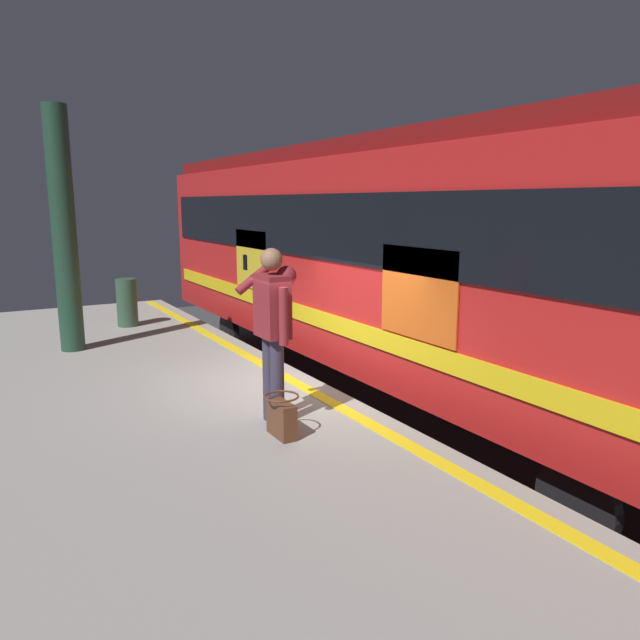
% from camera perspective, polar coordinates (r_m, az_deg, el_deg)
% --- Properties ---
extents(ground_plane, '(24.13, 24.13, 0.00)m').
position_cam_1_polar(ground_plane, '(7.90, 0.20, -13.15)').
color(ground_plane, '#3D3D3F').
extents(platform, '(14.84, 4.27, 1.04)m').
position_cam_1_polar(platform, '(6.96, -15.56, -12.38)').
color(platform, gray).
rests_on(platform, ground).
extents(safety_line, '(14.54, 0.16, 0.01)m').
position_cam_1_polar(safety_line, '(7.39, -1.82, -6.22)').
color(safety_line, yellow).
rests_on(safety_line, platform).
extents(track_rail_near, '(19.29, 0.08, 0.16)m').
position_cam_1_polar(track_rail_near, '(8.55, 8.05, -10.72)').
color(track_rail_near, slate).
rests_on(track_rail_near, ground).
extents(track_rail_far, '(19.29, 0.08, 0.16)m').
position_cam_1_polar(track_rail_far, '(9.45, 15.03, -8.84)').
color(track_rail_far, slate).
rests_on(track_rail_far, ground).
extents(train_carriage, '(13.09, 2.91, 3.93)m').
position_cam_1_polar(train_carriage, '(9.36, 7.39, 6.49)').
color(train_carriage, red).
rests_on(train_carriage, ground).
extents(passenger, '(0.57, 0.55, 1.77)m').
position_cam_1_polar(passenger, '(5.97, -4.46, -0.10)').
color(passenger, '#383347').
rests_on(passenger, platform).
extents(handbag, '(0.38, 0.34, 0.41)m').
position_cam_1_polar(handbag, '(5.81, -3.66, -9.15)').
color(handbag, '#59331E').
rests_on(handbag, platform).
extents(station_column, '(0.35, 0.35, 3.57)m').
position_cam_1_polar(station_column, '(9.65, -23.11, 7.74)').
color(station_column, '#1E3F2D').
rests_on(station_column, platform).
extents(trash_bin, '(0.36, 0.36, 0.86)m').
position_cam_1_polar(trash_bin, '(11.36, -17.84, 1.59)').
color(trash_bin, '#2D4C38').
rests_on(trash_bin, platform).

